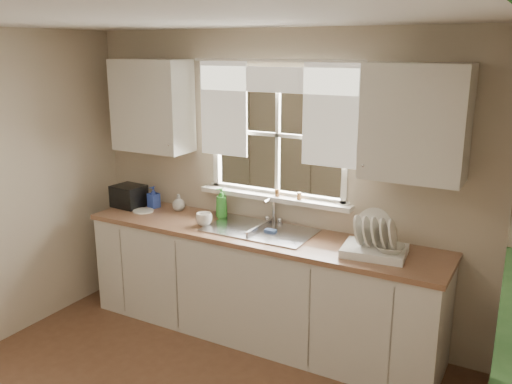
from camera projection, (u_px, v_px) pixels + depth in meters
The scene contains 19 objects.
room_walls at pixel (95, 269), 2.80m from camera, with size 3.62×4.02×2.50m.
ceiling at pixel (84, 14), 2.53m from camera, with size 3.60×4.00×0.02m, color silver.
window at pixel (277, 155), 4.48m from camera, with size 1.38×0.16×1.06m.
curtains at pixel (274, 101), 4.32m from camera, with size 1.50×0.03×0.81m.
base_cabinets at pixel (258, 286), 4.48m from camera, with size 3.00×0.62×0.87m, color silver.
countertop at pixel (258, 234), 4.36m from camera, with size 3.04×0.65×0.04m, color #936749.
upper_cabinet_left at pixel (152, 106), 4.78m from camera, with size 0.70×0.33×0.80m, color silver.
upper_cabinet_right at pixel (415, 123), 3.70m from camera, with size 0.70×0.33×0.80m, color silver.
wall_outlet at pixel (377, 218), 4.16m from camera, with size 0.08×0.01×0.12m, color beige.
sill_jars at pixel (288, 194), 4.44m from camera, with size 0.24×0.04×0.06m.
sink at pixel (260, 239), 4.40m from camera, with size 0.88×0.52×0.40m.
dish_rack at pixel (375, 244), 3.87m from camera, with size 0.48×0.38×0.31m.
bowl at pixel (390, 248), 3.77m from camera, with size 0.20×0.20×0.05m, color silver.
soap_bottle_a at pixel (221, 203), 4.69m from camera, with size 0.10×0.10×0.27m, color #338F2F.
soap_bottle_b at pixel (154, 197), 5.00m from camera, with size 0.09×0.09×0.20m, color #2F48B1.
soap_bottle_c at pixel (179, 202), 4.92m from camera, with size 0.12×0.12×0.15m, color beige.
saucer at pixel (143, 211), 4.90m from camera, with size 0.19×0.19×0.01m, color white.
cup at pixel (204, 219), 4.50m from camera, with size 0.14×0.14×0.11m, color silver.
black_appliance at pixel (129, 196), 5.03m from camera, with size 0.27×0.24×0.20m, color black.
Camera 1 is at (2.00, -1.93, 2.35)m, focal length 38.00 mm.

